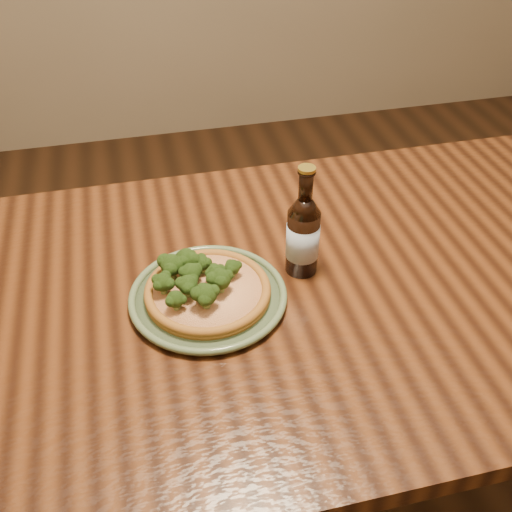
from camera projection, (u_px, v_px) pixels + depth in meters
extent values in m
cube|color=#4B2510|center=(360.00, 280.00, 1.20)|extent=(1.60, 0.90, 0.04)
cylinder|color=#4B2510|center=(33.00, 337.00, 1.59)|extent=(0.07, 0.07, 0.71)
cylinder|color=#566A49|center=(208.00, 298.00, 1.12)|extent=(0.27, 0.27, 0.01)
torus|color=#566A49|center=(208.00, 295.00, 1.11)|extent=(0.30, 0.30, 0.01)
torus|color=#566A49|center=(208.00, 296.00, 1.11)|extent=(0.23, 0.23, 0.01)
cylinder|color=#955E21|center=(208.00, 293.00, 1.11)|extent=(0.23, 0.23, 0.01)
torus|color=#955E21|center=(208.00, 290.00, 1.10)|extent=(0.23, 0.23, 0.02)
cylinder|color=#F5D795|center=(208.00, 290.00, 1.10)|extent=(0.20, 0.20, 0.01)
sphere|color=#33531A|center=(206.00, 295.00, 1.05)|extent=(0.04, 0.04, 0.04)
sphere|color=#33531A|center=(188.00, 285.00, 1.07)|extent=(0.05, 0.05, 0.04)
sphere|color=#33531A|center=(202.00, 263.00, 1.13)|extent=(0.04, 0.04, 0.03)
sphere|color=#33531A|center=(215.00, 272.00, 1.10)|extent=(0.04, 0.04, 0.03)
sphere|color=#33531A|center=(186.00, 259.00, 1.12)|extent=(0.06, 0.06, 0.04)
sphere|color=#33531A|center=(176.00, 299.00, 1.05)|extent=(0.04, 0.04, 0.03)
sphere|color=#33531A|center=(171.00, 265.00, 1.11)|extent=(0.06, 0.06, 0.04)
sphere|color=#33531A|center=(220.00, 279.00, 1.08)|extent=(0.04, 0.04, 0.04)
sphere|color=#33531A|center=(191.00, 273.00, 1.10)|extent=(0.04, 0.04, 0.04)
sphere|color=#33531A|center=(163.00, 282.00, 1.08)|extent=(0.05, 0.05, 0.03)
sphere|color=#33531A|center=(232.00, 267.00, 1.12)|extent=(0.04, 0.04, 0.03)
cylinder|color=black|center=(302.00, 242.00, 1.15)|extent=(0.06, 0.06, 0.14)
cone|color=black|center=(305.00, 206.00, 1.10)|extent=(0.06, 0.06, 0.03)
cylinder|color=black|center=(306.00, 185.00, 1.07)|extent=(0.03, 0.03, 0.06)
torus|color=black|center=(307.00, 172.00, 1.05)|extent=(0.03, 0.03, 0.01)
cylinder|color=#A58C33|center=(307.00, 169.00, 1.05)|extent=(0.03, 0.03, 0.01)
cylinder|color=#B0BFD4|center=(303.00, 240.00, 1.15)|extent=(0.06, 0.06, 0.07)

